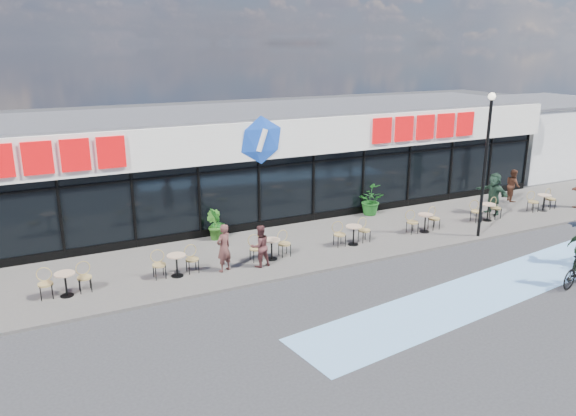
{
  "coord_description": "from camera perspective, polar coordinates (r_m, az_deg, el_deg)",
  "views": [
    {
      "loc": [
        -8.61,
        -13.16,
        7.4
      ],
      "look_at": [
        -0.41,
        3.5,
        1.94
      ],
      "focal_mm": 35.0,
      "sensor_mm": 36.0,
      "label": 1
    }
  ],
  "objects": [
    {
      "name": "bike_lane",
      "position": [
        18.7,
        19.45,
        -7.91
      ],
      "size": [
        14.17,
        4.13,
        0.01
      ],
      "primitive_type": "cube",
      "rotation": [
        0.0,
        0.0,
        0.14
      ],
      "color": "#70A2D4",
      "rests_on": "ground"
    },
    {
      "name": "bistro_set_5",
      "position": [
        23.24,
        13.61,
        -1.23
      ],
      "size": [
        1.54,
        0.62,
        0.9
      ],
      "color": "tan",
      "rests_on": "sidewalk"
    },
    {
      "name": "neighbour_building",
      "position": [
        38.21,
        24.04,
        6.94
      ],
      "size": [
        9.2,
        7.2,
        4.11
      ],
      "color": "silver",
      "rests_on": "ground"
    },
    {
      "name": "bistro_set_1",
      "position": [
        18.25,
        -21.7,
        -6.88
      ],
      "size": [
        1.54,
        0.62,
        0.9
      ],
      "color": "tan",
      "rests_on": "sidewalk"
    },
    {
      "name": "pedestrian_a",
      "position": [
        26.45,
        20.17,
        1.41
      ],
      "size": [
        0.63,
        1.74,
        1.85
      ],
      "primitive_type": "imported",
      "rotation": [
        0.0,
        0.0,
        -1.52
      ],
      "color": "#1D3426",
      "rests_on": "sidewalk"
    },
    {
      "name": "patron_right",
      "position": [
        18.99,
        -2.87,
        -3.88
      ],
      "size": [
        0.77,
        0.64,
        1.46
      ],
      "primitive_type": "imported",
      "rotation": [
        0.0,
        0.0,
        3.26
      ],
      "color": "#4B2727",
      "rests_on": "sidewalk"
    },
    {
      "name": "patron_left",
      "position": [
        18.68,
        -6.54,
        -4.04
      ],
      "size": [
        0.7,
        0.6,
        1.63
      ],
      "primitive_type": "imported",
      "rotation": [
        0.0,
        0.0,
        3.57
      ],
      "color": "#502D29",
      "rests_on": "sidewalk"
    },
    {
      "name": "lamp_post",
      "position": [
        22.59,
        19.49,
        5.19
      ],
      "size": [
        0.28,
        0.28,
        5.57
      ],
      "color": "black",
      "rests_on": "sidewalk"
    },
    {
      "name": "bistro_set_2",
      "position": [
        18.71,
        -11.32,
        -5.41
      ],
      "size": [
        1.54,
        0.62,
        0.9
      ],
      "color": "tan",
      "rests_on": "sidewalk"
    },
    {
      "name": "bistro_set_6",
      "position": [
        25.48,
        19.51,
        -0.17
      ],
      "size": [
        1.54,
        0.62,
        0.9
      ],
      "color": "tan",
      "rests_on": "sidewalk"
    },
    {
      "name": "bistro_set_4",
      "position": [
        21.3,
        6.55,
        -2.48
      ],
      "size": [
        1.54,
        0.62,
        0.9
      ],
      "color": "tan",
      "rests_on": "sidewalk"
    },
    {
      "name": "sidewalk",
      "position": [
        20.98,
        -0.19,
        -4.13
      ],
      "size": [
        44.0,
        5.0,
        0.1
      ],
      "primitive_type": "cube",
      "color": "#4F4B46",
      "rests_on": "ground"
    },
    {
      "name": "bistro_set_3",
      "position": [
        19.76,
        -1.79,
        -3.89
      ],
      "size": [
        1.54,
        0.62,
        0.9
      ],
      "color": "tan",
      "rests_on": "sidewalk"
    },
    {
      "name": "potted_plant_mid",
      "position": [
        21.83,
        -7.54,
        -1.71
      ],
      "size": [
        0.71,
        0.78,
        1.15
      ],
      "primitive_type": "imported",
      "rotation": [
        0.0,
        0.0,
        1.96
      ],
      "color": "#2E661D",
      "rests_on": "sidewalk"
    },
    {
      "name": "bistro_set_7",
      "position": [
        27.95,
        24.41,
        0.71
      ],
      "size": [
        1.54,
        0.62,
        0.9
      ],
      "color": "tan",
      "rests_on": "sidewalk"
    },
    {
      "name": "potted_plant_left",
      "position": [
        21.89,
        -7.19,
        -1.53
      ],
      "size": [
        0.81,
        0.86,
        1.24
      ],
      "primitive_type": "imported",
      "rotation": [
        0.0,
        0.0,
        4.2
      ],
      "color": "#185518",
      "rests_on": "sidewalk"
    },
    {
      "name": "pedestrian_b",
      "position": [
        28.96,
        21.88,
        2.16
      ],
      "size": [
        0.85,
        0.93,
        1.55
      ],
      "primitive_type": "imported",
      "rotation": [
        0.0,
        0.0,
        1.14
      ],
      "color": "#3D2116",
      "rests_on": "sidewalk"
    },
    {
      "name": "potted_plant_right",
      "position": [
        25.02,
        8.24,
        0.8
      ],
      "size": [
        1.05,
        1.2,
        1.31
      ],
      "primitive_type": "imported",
      "rotation": [
        0.0,
        0.0,
        1.55
      ],
      "color": "#18571A",
      "rests_on": "sidewalk"
    },
    {
      "name": "ground",
      "position": [
        17.38,
        6.41,
        -8.93
      ],
      "size": [
        120.0,
        120.0,
        0.0
      ],
      "primitive_type": "plane",
      "color": "#28282B",
      "rests_on": "ground"
    },
    {
      "name": "building",
      "position": [
        25.16,
        -5.65,
        4.69
      ],
      "size": [
        30.6,
        6.57,
        4.75
      ],
      "color": "black",
      "rests_on": "ground"
    }
  ]
}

